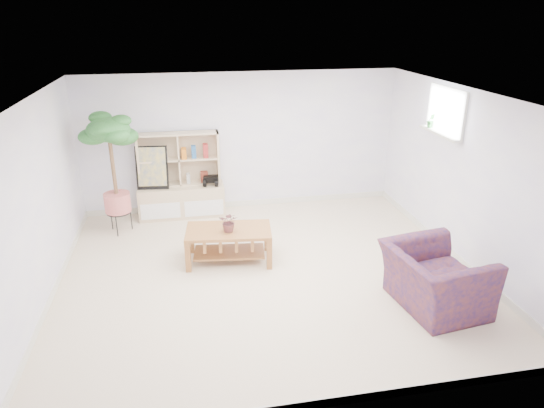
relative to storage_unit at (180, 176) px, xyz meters
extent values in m
cube|color=beige|center=(1.09, -2.24, -0.73)|extent=(5.50, 5.00, 0.01)
cube|color=white|center=(1.09, -2.24, 1.67)|extent=(5.50, 5.00, 0.01)
cube|color=white|center=(1.09, 0.26, 0.47)|extent=(5.50, 0.01, 2.40)
cube|color=white|center=(1.09, -4.74, 0.47)|extent=(5.50, 0.01, 2.40)
cube|color=white|center=(-1.66, -2.24, 0.47)|extent=(0.01, 5.00, 2.40)
cube|color=white|center=(3.84, -2.24, 0.47)|extent=(0.01, 5.00, 2.40)
cube|color=silver|center=(3.76, -1.64, 0.95)|extent=(0.14, 1.00, 0.04)
imported|color=#1A4D20|center=(0.64, -1.87, -0.10)|extent=(0.33, 0.31, 0.29)
imported|color=#181855|center=(2.92, -3.41, -0.31)|extent=(1.13, 1.26, 0.84)
imported|color=#26662C|center=(3.76, -1.34, 1.08)|extent=(0.14, 0.13, 0.21)
camera|label=1|loc=(0.08, -7.97, 2.60)|focal=32.00mm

